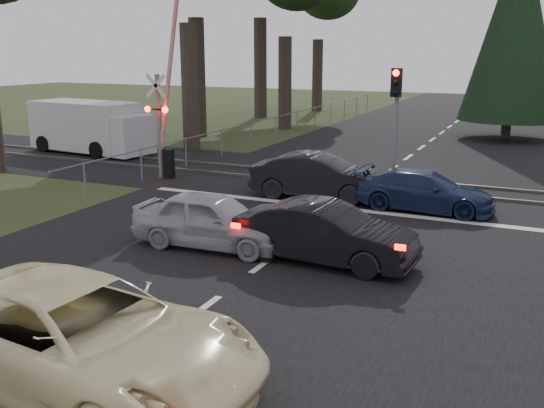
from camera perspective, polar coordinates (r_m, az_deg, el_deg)
The scene contains 16 objects.
ground at distance 11.32m, azimuth -7.01°, elevation -10.12°, with size 120.00×120.00×0.00m, color #2D3A1A.
road at distance 20.08m, azimuth 7.93°, elevation 0.79°, with size 14.00×100.00×0.01m, color black.
rail_corridor at distance 21.95m, azimuth 9.43°, elevation 1.90°, with size 120.00×8.00×0.01m, color black.
stop_line at distance 18.40m, azimuth 6.32°, elevation -0.39°, with size 13.00×0.35×0.00m, color silver.
rail_near at distance 21.19m, azimuth 8.87°, elevation 1.60°, with size 120.00×0.12×0.10m, color #59544C.
rail_far at distance 22.70m, azimuth 9.97°, elevation 2.40°, with size 120.00×0.12×0.10m, color #59544C.
crossing_signal at distance 22.64m, azimuth -10.12°, elevation 7.52°, with size 1.62×0.38×6.96m.
traffic_signal_center at distance 20.02m, azimuth 11.55°, elevation 8.73°, with size 0.32×0.48×4.10m.
conifer_tree at distance 34.83m, azimuth 22.00°, elevation 15.54°, with size 5.20×5.20×11.00m.
fence_left at distance 34.26m, azimuth 1.40°, elevation 6.53°, with size 0.10×36.00×1.20m, color slate, non-canonical shape.
cream_coupe at distance 9.09m, azimuth -17.63°, elevation -11.79°, with size 2.55×5.52×1.53m, color beige.
dark_hatchback at distance 13.60m, azimuth 5.05°, elevation -2.79°, with size 1.42×4.08×1.34m, color black.
silver_car at distance 14.69m, azimuth -5.65°, elevation -1.52°, with size 1.58×3.92×1.34m, color #9EA1A5.
blue_sedan at distance 18.53m, azimuth 14.18°, elevation 1.19°, with size 1.65×4.06×1.18m, color #182549.
dark_car_far at distance 19.51m, azimuth 4.36°, elevation 2.61°, with size 1.50×4.31×1.42m, color black.
white_van at distance 29.25m, azimuth -16.51°, elevation 6.93°, with size 6.17×2.79×2.34m.
Camera 1 is at (5.46, -8.75, 4.67)m, focal length 40.00 mm.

